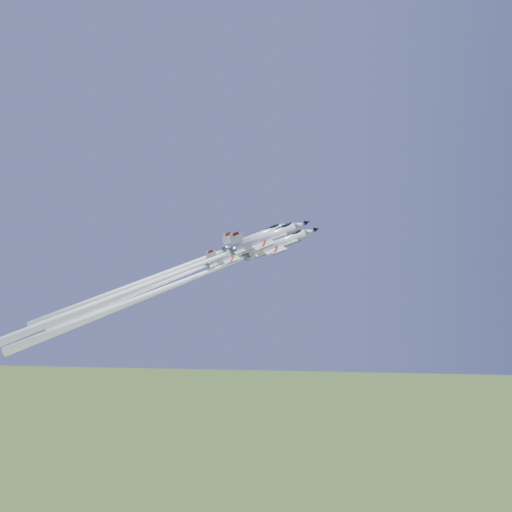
# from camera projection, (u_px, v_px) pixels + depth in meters

# --- Properties ---
(jet_lead) EXTENTS (48.81, 20.99, 49.72)m
(jet_lead) POSITION_uv_depth(u_px,v_px,m) (177.00, 284.00, 119.79)
(jet_lead) COLOR white
(jet_left) EXTENTS (44.33, 19.20, 42.68)m
(jet_left) POSITION_uv_depth(u_px,v_px,m) (175.00, 270.00, 126.17)
(jet_left) COLOR white
(jet_right) EXTENTS (52.20, 22.34, 55.16)m
(jet_right) POSITION_uv_depth(u_px,v_px,m) (145.00, 285.00, 112.49)
(jet_right) COLOR white
(jet_slot) EXTENTS (35.18, 15.25, 33.66)m
(jet_slot) POSITION_uv_depth(u_px,v_px,m) (167.00, 281.00, 119.96)
(jet_slot) COLOR white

